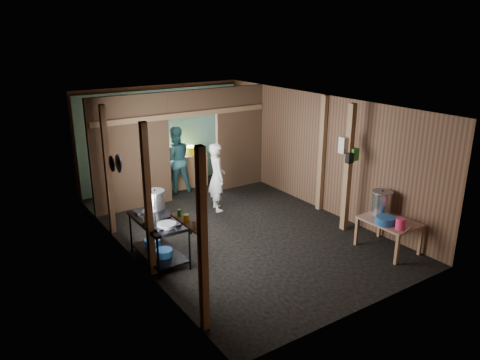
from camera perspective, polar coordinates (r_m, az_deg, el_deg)
floor at (r=9.62m, az=-0.66°, el=-5.92°), size 4.50×7.00×0.00m
ceiling at (r=8.87m, az=-0.72°, el=9.58°), size 4.50×7.00×0.00m
wall_back at (r=12.15m, az=-9.75°, el=5.46°), size 4.50×0.00×2.60m
wall_front at (r=6.68m, az=15.96°, el=-5.78°), size 4.50×0.00×2.60m
wall_left at (r=8.22m, az=-13.98°, el=-1.04°), size 0.00×7.00×2.60m
wall_right at (r=10.51m, az=9.68°, el=3.45°), size 0.00×7.00×2.60m
partition_left at (r=10.50m, az=-13.41°, el=3.20°), size 1.85×0.10×2.60m
partition_right at (r=11.77m, az=-0.08°, el=5.32°), size 1.35×0.10×2.60m
partition_header at (r=10.92m, az=-5.97°, el=9.54°), size 1.30×0.10×0.60m
turquoise_panel at (r=12.11m, az=-9.62°, el=5.18°), size 4.40×0.06×2.50m
back_counter at (r=12.02m, az=-7.14°, el=1.12°), size 1.20×0.50×0.85m
wall_clock at (r=12.05m, az=-8.61°, el=8.32°), size 0.20×0.03×0.20m
post_left_a at (r=6.03m, az=-4.68°, el=-7.78°), size 0.10×0.12×2.60m
post_left_b at (r=7.53m, az=-11.37°, el=-2.63°), size 0.10×0.12×2.60m
post_left_c at (r=9.33m, az=-16.13°, el=1.09°), size 0.10×0.12×2.60m
post_right at (r=10.32m, az=10.15°, el=3.16°), size 0.10×0.12×2.60m
post_free at (r=9.35m, az=13.29°, el=1.37°), size 0.12×0.12×2.60m
cross_beam at (r=10.81m, az=-6.98°, el=8.07°), size 4.40×0.12×0.12m
pan_lid_big at (r=8.49m, az=-14.84°, el=1.99°), size 0.03×0.34×0.34m
pan_lid_small at (r=8.88m, az=-15.65°, el=1.97°), size 0.03×0.30×0.30m
wall_shelf at (r=6.40m, az=-6.66°, el=-5.24°), size 0.14×0.80×0.03m
jar_white at (r=6.17m, az=-5.61°, el=-5.47°), size 0.07×0.07×0.10m
jar_yellow at (r=6.38m, az=-6.68°, el=-4.71°), size 0.08×0.08×0.10m
jar_green at (r=6.56m, az=-7.56°, el=-4.07°), size 0.06×0.06×0.10m
bag_white at (r=9.25m, az=12.93°, el=4.29°), size 0.22×0.15×0.32m
bag_green at (r=9.28m, az=13.99°, el=3.12°), size 0.16×0.12×0.24m
bag_black at (r=9.18m, az=13.46°, el=2.67°), size 0.14×0.10×0.20m
gas_range at (r=8.30m, az=-10.05°, el=-7.31°), size 0.69×1.34×0.79m
prep_table at (r=9.01m, az=17.92°, el=-6.54°), size 0.73×1.00×0.59m
stove_pot_large at (r=8.56m, az=-10.53°, el=-2.48°), size 0.42×0.42×0.37m
stove_pot_med at (r=8.02m, az=-11.25°, el=-4.55°), size 0.25×0.25×0.22m
frying_pan at (r=7.81m, az=-9.09°, el=-5.54°), size 0.42×0.60×0.07m
blue_tub_front at (r=8.23m, az=-9.45°, el=-8.92°), size 0.30×0.30×0.12m
blue_tub_back at (r=8.64m, az=-10.84°, el=-7.63°), size 0.30×0.30×0.12m
stock_pot at (r=9.11m, az=17.19°, el=-2.72°), size 0.40×0.40×0.46m
wash_basin at (r=8.70m, az=17.59°, el=-4.79°), size 0.43×0.43×0.13m
pink_bucket at (r=8.55m, az=19.32°, el=-5.17°), size 0.20×0.20×0.20m
knife at (r=8.59m, az=20.07°, el=-5.82°), size 0.30×0.12×0.01m
yellow_tub at (r=11.99m, az=-6.14°, el=3.71°), size 0.35×0.35×0.20m
cook at (r=10.30m, az=-2.89°, el=0.37°), size 0.50×0.64×1.56m
worker_back at (r=11.54m, az=-8.07°, el=2.51°), size 0.93×0.79×1.68m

